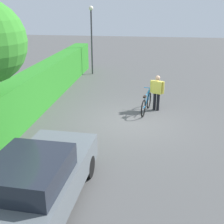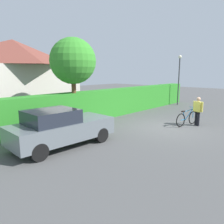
{
  "view_description": "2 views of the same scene",
  "coord_description": "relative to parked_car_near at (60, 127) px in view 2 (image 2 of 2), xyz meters",
  "views": [
    {
      "loc": [
        -10.5,
        -0.72,
        4.51
      ],
      "look_at": [
        -1.94,
        0.49,
        1.16
      ],
      "focal_mm": 45.78,
      "sensor_mm": 36.0,
      "label": 1
    },
    {
      "loc": [
        -10.07,
        -5.34,
        2.91
      ],
      "look_at": [
        -3.16,
        0.98,
        1.16
      ],
      "focal_mm": 34.88,
      "sensor_mm": 36.0,
      "label": 2
    }
  ],
  "objects": [
    {
      "name": "street_lamp",
      "position": [
        13.19,
        1.5,
        1.99
      ],
      "size": [
        0.28,
        0.28,
        4.27
      ],
      "color": "#38383D",
      "rests_on": "ground"
    },
    {
      "name": "hedge_row",
      "position": [
        5.38,
        2.58,
        0.12
      ],
      "size": [
        18.95,
        0.9,
        1.77
      ],
      "primitive_type": "cube",
      "color": "#2A7F24",
      "rests_on": "ground"
    },
    {
      "name": "ground_plane",
      "position": [
        5.38,
        -1.68,
        -0.76
      ],
      "size": [
        60.0,
        60.0,
        0.0
      ],
      "primitive_type": "plane",
      "color": "#4B4B4B"
    },
    {
      "name": "person_rider",
      "position": [
        6.92,
        -2.67,
        0.14
      ],
      "size": [
        0.35,
        0.61,
        1.57
      ],
      "color": "black",
      "rests_on": "ground"
    },
    {
      "name": "tree_kerbside",
      "position": [
        2.53,
        2.35,
        2.66
      ],
      "size": [
        2.41,
        2.41,
        4.65
      ],
      "color": "brown",
      "rests_on": "ground"
    },
    {
      "name": "parked_car_near",
      "position": [
        0.0,
        0.0,
        0.0
      ],
      "size": [
        4.13,
        1.9,
        1.5
      ],
      "color": "slate",
      "rests_on": "ground"
    },
    {
      "name": "house_distant",
      "position": [
        2.11,
        8.42,
        1.82
      ],
      "size": [
        7.67,
        5.52,
        5.06
      ],
      "color": "beige",
      "rests_on": "ground"
    },
    {
      "name": "bicycle",
      "position": [
        6.59,
        -2.24,
        -0.36
      ],
      "size": [
        1.81,
        0.55,
        0.96
      ],
      "color": "black",
      "rests_on": "ground"
    }
  ]
}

